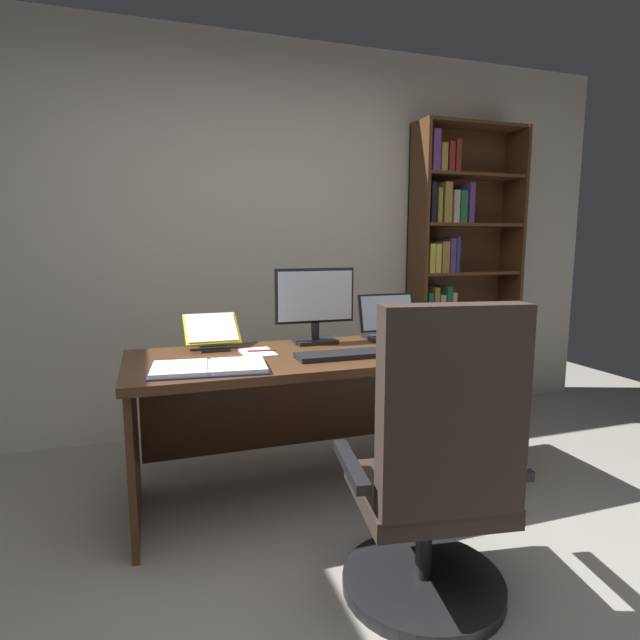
# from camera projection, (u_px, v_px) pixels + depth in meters

# --- Properties ---
(wall_back) EXTENTS (5.34, 0.12, 2.61)m
(wall_back) POSITION_uv_depth(u_px,v_px,m) (262.00, 240.00, 3.50)
(wall_back) COLOR beige
(wall_back) RESTS_ON ground
(desk) EXTENTS (1.90, 0.74, 0.74)m
(desk) POSITION_uv_depth(u_px,v_px,m) (319.00, 386.00, 2.65)
(desk) COLOR #4C2D19
(desk) RESTS_ON ground
(bookshelf) EXTENTS (0.84, 0.27, 2.12)m
(bookshelf) POSITION_uv_depth(u_px,v_px,m) (453.00, 277.00, 3.78)
(bookshelf) COLOR #4C2D19
(bookshelf) RESTS_ON ground
(office_chair) EXTENTS (0.66, 0.60, 1.10)m
(office_chair) POSITION_uv_depth(u_px,v_px,m) (436.00, 483.00, 1.75)
(office_chair) COLOR black
(office_chair) RESTS_ON ground
(monitor) EXTENTS (0.44, 0.16, 0.40)m
(monitor) POSITION_uv_depth(u_px,v_px,m) (315.00, 306.00, 2.75)
(monitor) COLOR black
(monitor) RESTS_ON desk
(laptop) EXTENTS (0.36, 0.30, 0.24)m
(laptop) POSITION_uv_depth(u_px,v_px,m) (395.00, 328.00, 2.93)
(laptop) COLOR black
(laptop) RESTS_ON desk
(keyboard) EXTENTS (0.42, 0.15, 0.02)m
(keyboard) POSITION_uv_depth(u_px,v_px,m) (340.00, 355.00, 2.42)
(keyboard) COLOR black
(keyboard) RESTS_ON desk
(computer_mouse) EXTENTS (0.06, 0.10, 0.04)m
(computer_mouse) POSITION_uv_depth(u_px,v_px,m) (397.00, 349.00, 2.51)
(computer_mouse) COLOR black
(computer_mouse) RESTS_ON desk
(reading_stand_with_book) EXTENTS (0.28, 0.29, 0.16)m
(reading_stand_with_book) POSITION_uv_depth(u_px,v_px,m) (212.00, 332.00, 2.66)
(reading_stand_with_book) COLOR black
(reading_stand_with_book) RESTS_ON desk
(open_binder) EXTENTS (0.52, 0.33, 0.02)m
(open_binder) POSITION_uv_depth(u_px,v_px,m) (209.00, 367.00, 2.18)
(open_binder) COLOR navy
(open_binder) RESTS_ON desk
(notepad) EXTENTS (0.16, 0.22, 0.01)m
(notepad) POSITION_uv_depth(u_px,v_px,m) (258.00, 353.00, 2.51)
(notepad) COLOR white
(notepad) RESTS_ON desk
(pen) EXTENTS (0.14, 0.02, 0.01)m
(pen) POSITION_uv_depth(u_px,v_px,m) (262.00, 351.00, 2.51)
(pen) COLOR maroon
(pen) RESTS_ON notepad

